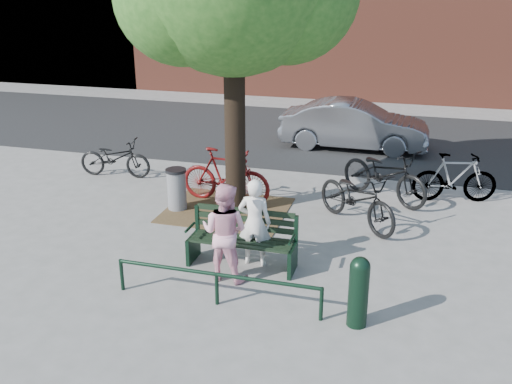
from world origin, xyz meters
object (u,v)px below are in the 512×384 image
(park_bench, at_px, (243,237))
(litter_bin, at_px, (177,189))
(person_right, at_px, (225,232))
(person_left, at_px, (255,222))
(bicycle_c, at_px, (357,198))
(parked_car, at_px, (354,125))
(bollard, at_px, (359,289))

(park_bench, height_order, litter_bin, park_bench)
(park_bench, bearing_deg, person_right, -105.70)
(park_bench, relative_size, person_left, 1.19)
(litter_bin, relative_size, bicycle_c, 0.41)
(park_bench, distance_m, parked_car, 7.43)
(parked_car, bearing_deg, person_right, 172.90)
(bollard, bearing_deg, park_bench, 147.63)
(park_bench, distance_m, person_left, 0.32)
(park_bench, bearing_deg, person_left, 22.16)
(bollard, xyz_separation_m, parked_car, (-1.07, 8.63, 0.11))
(person_left, xyz_separation_m, bicycle_c, (1.41, 2.05, -0.19))
(litter_bin, bearing_deg, parked_car, 62.01)
(person_left, relative_size, bicycle_c, 0.71)
(park_bench, xyz_separation_m, parked_car, (0.92, 7.37, 0.18))
(park_bench, bearing_deg, bicycle_c, 53.21)
(park_bench, relative_size, parked_car, 0.44)
(person_left, height_order, person_right, person_right)
(person_right, xyz_separation_m, bicycle_c, (1.73, 2.62, -0.23))
(bollard, relative_size, litter_bin, 1.18)
(bollard, bearing_deg, bicycle_c, 96.67)
(park_bench, height_order, bollard, bollard)
(person_left, height_order, bollard, person_left)
(bollard, bearing_deg, person_left, 143.71)
(bicycle_c, height_order, parked_car, parked_car)
(litter_bin, bearing_deg, bicycle_c, 3.21)
(bicycle_c, bearing_deg, parked_car, 49.91)
(park_bench, distance_m, litter_bin, 2.76)
(parked_car, bearing_deg, bicycle_c, -172.18)
(person_left, relative_size, bollard, 1.45)
(bollard, xyz_separation_m, litter_bin, (-3.96, 3.18, -0.11))
(bollard, distance_m, litter_bin, 5.08)
(litter_bin, distance_m, bicycle_c, 3.58)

